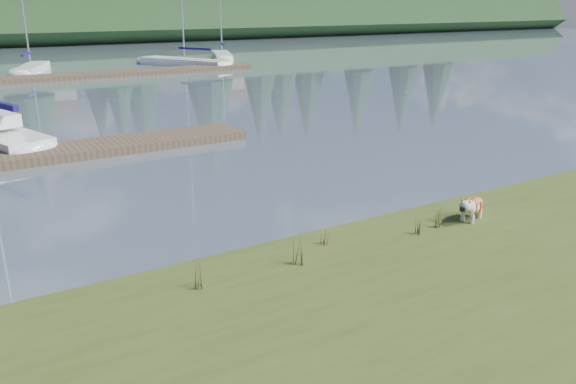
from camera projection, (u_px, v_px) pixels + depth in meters
ground at (43, 80)px, 37.17m from camera, size 200.00×200.00×0.00m
bank at (442, 361)px, 7.84m from camera, size 60.00×9.00×0.35m
bulldog at (472, 205)px, 12.34m from camera, size 0.93×0.57×0.55m
dock_near at (11, 158)px, 18.11m from camera, size 16.00×2.00×0.30m
dock_far at (74, 76)px, 38.09m from camera, size 26.00×2.20×0.30m
sailboat_bg_2 at (33, 67)px, 41.59m from camera, size 3.69×7.15×10.75m
sailboat_bg_3 at (177, 61)px, 45.98m from camera, size 6.05×9.13×13.61m
sailboat_bg_4 at (222, 55)px, 51.28m from camera, size 3.75×7.21×10.64m
weed_0 at (299, 251)px, 10.27m from camera, size 0.17×0.14×0.61m
weed_1 at (323, 236)px, 11.14m from camera, size 0.17×0.14×0.40m
weed_2 at (439, 216)px, 11.98m from camera, size 0.17×0.14×0.59m
weed_3 at (197, 274)px, 9.37m from camera, size 0.17×0.14×0.65m
weed_4 at (418, 227)px, 11.61m from camera, size 0.17×0.14×0.41m
weed_5 at (474, 207)px, 12.59m from camera, size 0.17×0.14×0.51m
mud_lip at (283, 253)px, 11.45m from camera, size 60.00×0.50×0.14m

